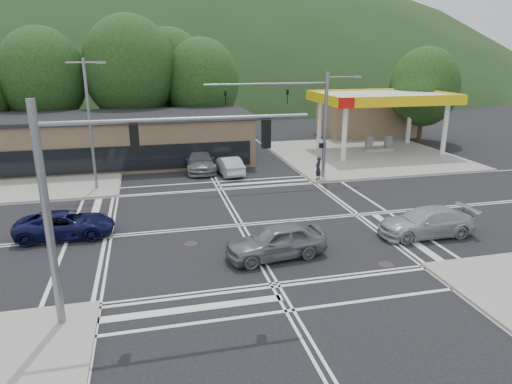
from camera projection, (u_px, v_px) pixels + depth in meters
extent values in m
plane|color=black|center=(240.00, 225.00, 25.78)|extent=(120.00, 120.00, 0.00)
cube|color=gray|center=(364.00, 155.00, 43.05)|extent=(16.00, 16.00, 0.15)
cube|color=gray|center=(18.00, 174.00, 36.34)|extent=(16.00, 16.00, 0.15)
cylinder|color=silver|center=(344.00, 134.00, 39.81)|extent=(0.44, 0.44, 5.00)
cylinder|color=silver|center=(319.00, 124.00, 45.39)|extent=(0.44, 0.44, 5.00)
cylinder|color=silver|center=(445.00, 130.00, 42.05)|extent=(0.44, 0.44, 5.00)
cylinder|color=silver|center=(409.00, 121.00, 47.62)|extent=(0.44, 0.44, 5.00)
cube|color=silver|center=(382.00, 97.00, 42.89)|extent=(12.00, 8.00, 0.60)
cube|color=yellow|center=(405.00, 101.00, 39.18)|extent=(12.20, 0.25, 0.90)
cube|color=yellow|center=(363.00, 93.00, 46.61)|extent=(12.20, 0.25, 0.90)
cube|color=yellow|center=(322.00, 99.00, 41.55)|extent=(0.25, 8.20, 0.90)
cube|color=yellow|center=(438.00, 96.00, 44.24)|extent=(0.25, 8.20, 0.90)
cube|color=red|center=(347.00, 103.00, 37.81)|extent=(1.40, 0.12, 0.90)
cube|color=gray|center=(378.00, 150.00, 44.38)|extent=(3.00, 1.00, 0.30)
cube|color=slate|center=(369.00, 143.00, 43.95)|extent=(0.60, 0.50, 1.30)
cube|color=slate|center=(388.00, 142.00, 44.40)|extent=(0.60, 0.50, 1.30)
cube|color=#846B4F|center=(365.00, 119.00, 52.93)|extent=(10.00, 6.00, 3.80)
cube|color=brown|center=(109.00, 141.00, 39.20)|extent=(24.00, 8.00, 4.00)
ellipsoid|color=#203719|center=(165.00, 93.00, 109.41)|extent=(252.00, 126.00, 140.00)
cylinder|color=#382619|center=(49.00, 127.00, 44.23)|extent=(0.50, 0.50, 4.84)
ellipsoid|color=black|center=(42.00, 77.00, 42.84)|extent=(8.00, 8.00, 9.20)
cylinder|color=#382619|center=(134.00, 122.00, 45.96)|extent=(0.50, 0.50, 5.28)
ellipsoid|color=black|center=(130.00, 69.00, 44.44)|extent=(9.00, 9.00, 10.35)
cylinder|color=#382619|center=(203.00, 124.00, 47.66)|extent=(0.50, 0.50, 4.40)
ellipsoid|color=black|center=(202.00, 81.00, 46.39)|extent=(7.60, 7.60, 8.74)
cylinder|color=#382619|center=(172.00, 117.00, 50.64)|extent=(0.50, 0.50, 4.84)
ellipsoid|color=black|center=(169.00, 73.00, 49.25)|extent=(8.40, 8.40, 9.66)
cylinder|color=#382619|center=(420.00, 123.00, 49.15)|extent=(0.50, 0.50, 3.96)
ellipsoid|color=black|center=(424.00, 87.00, 48.02)|extent=(7.20, 7.20, 8.28)
cylinder|color=slate|center=(90.00, 127.00, 30.92)|extent=(0.20, 0.20, 9.00)
cylinder|color=slate|center=(83.00, 63.00, 29.68)|extent=(2.20, 0.12, 0.12)
cube|color=slate|center=(101.00, 63.00, 29.93)|extent=(0.60, 0.25, 0.15)
cylinder|color=slate|center=(325.00, 127.00, 34.06)|extent=(0.28, 0.28, 8.00)
cylinder|color=slate|center=(267.00, 84.00, 32.11)|extent=(9.00, 0.16, 0.16)
imported|color=black|center=(287.00, 97.00, 32.71)|extent=(0.16, 0.20, 1.00)
imported|color=black|center=(226.00, 98.00, 31.70)|extent=(0.16, 0.20, 1.00)
cylinder|color=slate|center=(343.00, 77.00, 33.27)|extent=(2.40, 0.12, 0.12)
cube|color=slate|center=(357.00, 77.00, 33.51)|extent=(0.70, 0.30, 0.15)
cube|color=black|center=(321.00, 146.00, 34.41)|extent=(0.25, 0.30, 0.35)
cylinder|color=slate|center=(48.00, 221.00, 15.15)|extent=(0.28, 0.28, 8.00)
cylinder|color=slate|center=(179.00, 120.00, 15.21)|extent=(9.00, 0.16, 0.16)
cube|color=black|center=(135.00, 139.00, 15.05)|extent=(0.30, 0.25, 1.00)
cube|color=black|center=(266.00, 134.00, 16.06)|extent=(0.30, 0.25, 1.00)
imported|color=#0C0E37|center=(65.00, 224.00, 23.96)|extent=(4.99, 2.38, 1.38)
imported|color=slate|center=(276.00, 241.00, 21.53)|extent=(5.03, 2.54, 1.64)
imported|color=#9EA0A5|center=(426.00, 222.00, 24.12)|extent=(5.21, 2.22, 1.50)
imported|color=#B5B8BD|center=(228.00, 165.00, 36.38)|extent=(2.04, 4.48, 1.42)
imported|color=silver|center=(210.00, 145.00, 43.48)|extent=(2.78, 5.14, 1.66)
imported|color=slate|center=(200.00, 161.00, 37.49)|extent=(2.43, 5.69, 1.63)
imported|color=black|center=(318.00, 168.00, 34.13)|extent=(0.76, 0.73, 1.75)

